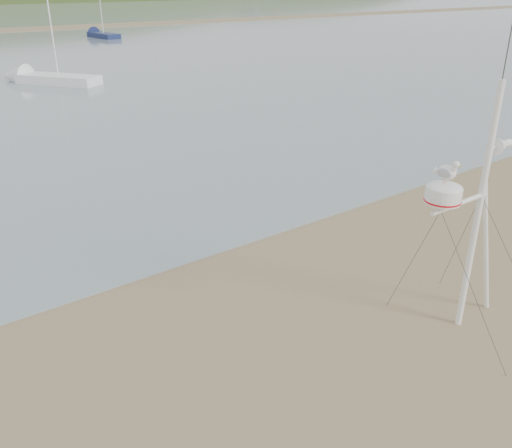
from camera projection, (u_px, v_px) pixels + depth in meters
ground at (198, 425)px, 7.23m from camera, size 560.00×560.00×0.00m
mast_rig at (470, 264)px, 8.81m from camera, size 2.23×2.38×5.04m
sailboat_blue_far at (97, 34)px, 58.65m from camera, size 2.00×6.43×6.32m
sailboat_white_near at (35, 78)px, 31.76m from camera, size 4.90×6.18×6.40m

